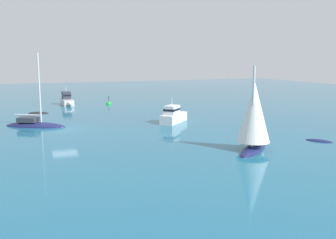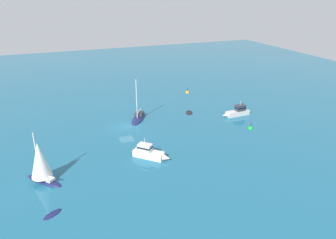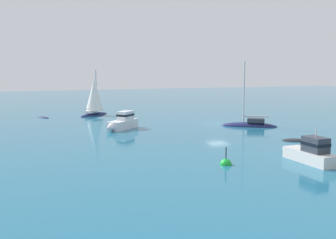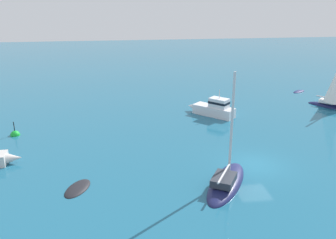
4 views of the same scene
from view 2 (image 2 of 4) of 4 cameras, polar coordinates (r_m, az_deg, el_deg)
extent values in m
plane|color=#1E607F|center=(58.32, -7.41, -1.22)|extent=(160.00, 160.00, 0.00)
cube|color=white|center=(47.49, -3.41, -6.12)|extent=(4.31, 4.30, 1.02)
cone|color=white|center=(46.45, -0.29, -6.78)|extent=(1.53, 1.53, 1.02)
cube|color=silver|center=(47.27, -4.08, -4.90)|extent=(2.26, 2.26, 1.00)
cube|color=black|center=(47.24, -4.08, -4.85)|extent=(2.32, 2.31, 0.24)
cylinder|color=silver|center=(46.83, -4.11, -3.83)|extent=(0.08, 0.08, 0.97)
ellipsoid|color=#191E4C|center=(61.43, -5.25, 0.12)|extent=(5.14, 6.85, 0.98)
cube|color=#2D333D|center=(61.89, -5.09, 1.03)|extent=(2.24, 2.46, 0.50)
cylinder|color=silver|center=(59.37, -5.54, 3.60)|extent=(0.18, 0.18, 7.37)
cylinder|color=silver|center=(61.74, -5.10, 1.48)|extent=(1.66, 2.70, 0.14)
ellipsoid|color=#191E4C|center=(39.05, -19.64, -15.45)|extent=(2.44, 2.08, 0.32)
ellipsoid|color=black|center=(64.24, 3.73, 1.18)|extent=(2.29, 3.02, 0.42)
cube|color=silver|center=(64.19, 12.12, 1.12)|extent=(4.77, 1.70, 0.89)
cone|color=silver|center=(62.60, 9.97, 0.74)|extent=(1.21, 0.94, 0.89)
cube|color=#2D333D|center=(64.16, 12.60, 2.04)|extent=(1.92, 1.28, 1.16)
cube|color=black|center=(64.14, 12.60, 2.09)|extent=(1.97, 1.32, 0.24)
cylinder|color=silver|center=(63.83, 12.67, 2.88)|extent=(0.08, 0.08, 0.82)
ellipsoid|color=#191E4C|center=(45.13, -20.95, -10.12)|extent=(4.81, 5.23, 0.82)
cube|color=white|center=(44.37, -20.44, -9.73)|extent=(1.86, 1.93, 0.37)
cylinder|color=silver|center=(43.83, -22.09, -5.94)|extent=(0.18, 0.18, 6.29)
cylinder|color=silver|center=(44.13, -20.49, -9.25)|extent=(1.81, 2.05, 0.15)
cone|color=white|center=(43.77, -21.65, -6.64)|extent=(3.65, 3.65, 4.72)
sphere|color=green|center=(58.79, 14.30, -1.56)|extent=(0.89, 0.89, 0.89)
cylinder|color=black|center=(58.45, 14.38, -0.77)|extent=(0.08, 0.08, 0.88)
sphere|color=orange|center=(76.73, 3.44, 4.73)|extent=(0.89, 0.89, 0.89)
cylinder|color=black|center=(76.49, 3.45, 5.33)|extent=(0.08, 0.08, 0.78)
camera|label=1|loc=(63.60, -45.17, 1.12)|focal=39.92mm
camera|label=3|loc=(68.78, 41.36, 3.43)|focal=45.09mm
camera|label=4|loc=(80.99, -5.30, 14.85)|focal=39.60mm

